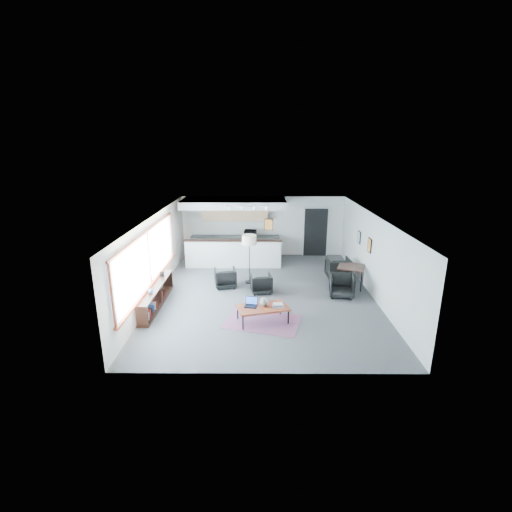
{
  "coord_description": "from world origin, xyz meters",
  "views": [
    {
      "loc": [
        -0.19,
        -11.41,
        4.73
      ],
      "look_at": [
        -0.27,
        0.4,
        1.17
      ],
      "focal_mm": 26.0,
      "sensor_mm": 36.0,
      "label": 1
    }
  ],
  "objects_px": {
    "coffee_table": "(263,308)",
    "armchair_left": "(225,277)",
    "dining_table": "(351,268)",
    "dining_chair_near": "(342,286)",
    "book_stack": "(278,305)",
    "laptop": "(251,303)",
    "ceramic_pot": "(264,302)",
    "dining_chair_far": "(338,269)",
    "armchair_right": "(261,282)",
    "floor_lamp": "(249,242)",
    "microwave": "(250,232)"
  },
  "relations": [
    {
      "from": "coffee_table",
      "to": "dining_chair_near",
      "type": "relative_size",
      "value": 2.29
    },
    {
      "from": "laptop",
      "to": "floor_lamp",
      "type": "bearing_deg",
      "value": 102.99
    },
    {
      "from": "armchair_right",
      "to": "book_stack",
      "type": "bearing_deg",
      "value": 93.26
    },
    {
      "from": "dining_table",
      "to": "ceramic_pot",
      "type": "bearing_deg",
      "value": -138.73
    },
    {
      "from": "coffee_table",
      "to": "book_stack",
      "type": "distance_m",
      "value": 0.43
    },
    {
      "from": "coffee_table",
      "to": "laptop",
      "type": "height_order",
      "value": "laptop"
    },
    {
      "from": "ceramic_pot",
      "to": "armchair_right",
      "type": "bearing_deg",
      "value": 92.04
    },
    {
      "from": "coffee_table",
      "to": "armchair_left",
      "type": "height_order",
      "value": "armchair_left"
    },
    {
      "from": "floor_lamp",
      "to": "microwave",
      "type": "relative_size",
      "value": 3.53
    },
    {
      "from": "ceramic_pot",
      "to": "book_stack",
      "type": "xyz_separation_m",
      "value": [
        0.39,
        -0.03,
        -0.08
      ]
    },
    {
      "from": "coffee_table",
      "to": "armchair_left",
      "type": "relative_size",
      "value": 2.11
    },
    {
      "from": "laptop",
      "to": "dining_table",
      "type": "bearing_deg",
      "value": 48.52
    },
    {
      "from": "book_stack",
      "to": "dining_chair_near",
      "type": "xyz_separation_m",
      "value": [
        2.15,
        1.82,
        -0.16
      ]
    },
    {
      "from": "ceramic_pot",
      "to": "dining_chair_far",
      "type": "distance_m",
      "value": 4.44
    },
    {
      "from": "laptop",
      "to": "armchair_left",
      "type": "xyz_separation_m",
      "value": [
        -0.94,
        2.56,
        -0.16
      ]
    },
    {
      "from": "laptop",
      "to": "dining_chair_near",
      "type": "height_order",
      "value": "laptop"
    },
    {
      "from": "coffee_table",
      "to": "ceramic_pot",
      "type": "distance_m",
      "value": 0.17
    },
    {
      "from": "microwave",
      "to": "dining_table",
      "type": "bearing_deg",
      "value": -35.49
    },
    {
      "from": "coffee_table",
      "to": "dining_table",
      "type": "relative_size",
      "value": 1.37
    },
    {
      "from": "dining_table",
      "to": "laptop",
      "type": "bearing_deg",
      "value": -142.11
    },
    {
      "from": "armchair_right",
      "to": "dining_chair_far",
      "type": "bearing_deg",
      "value": -163.1
    },
    {
      "from": "laptop",
      "to": "dining_table",
      "type": "xyz_separation_m",
      "value": [
        3.39,
        2.64,
        0.15
      ]
    },
    {
      "from": "floor_lamp",
      "to": "microwave",
      "type": "height_order",
      "value": "floor_lamp"
    },
    {
      "from": "dining_chair_near",
      "to": "dining_chair_far",
      "type": "height_order",
      "value": "dining_chair_far"
    },
    {
      "from": "laptop",
      "to": "floor_lamp",
      "type": "distance_m",
      "value": 3.14
    },
    {
      "from": "dining_table",
      "to": "dining_chair_near",
      "type": "xyz_separation_m",
      "value": [
        -0.5,
        -0.88,
        -0.33
      ]
    },
    {
      "from": "dining_chair_near",
      "to": "floor_lamp",
      "type": "bearing_deg",
      "value": 165.69
    },
    {
      "from": "laptop",
      "to": "microwave",
      "type": "height_order",
      "value": "microwave"
    },
    {
      "from": "book_stack",
      "to": "floor_lamp",
      "type": "xyz_separation_m",
      "value": [
        -0.86,
        3.03,
        1.02
      ]
    },
    {
      "from": "ceramic_pot",
      "to": "dining_chair_far",
      "type": "height_order",
      "value": "dining_chair_far"
    },
    {
      "from": "microwave",
      "to": "dining_chair_near",
      "type": "bearing_deg",
      "value": -46.01
    },
    {
      "from": "ceramic_pot",
      "to": "dining_chair_near",
      "type": "height_order",
      "value": "ceramic_pot"
    },
    {
      "from": "book_stack",
      "to": "armchair_left",
      "type": "relative_size",
      "value": 0.44
    },
    {
      "from": "book_stack",
      "to": "armchair_right",
      "type": "xyz_separation_m",
      "value": [
        -0.46,
        2.13,
        -0.15
      ]
    },
    {
      "from": "armchair_left",
      "to": "floor_lamp",
      "type": "distance_m",
      "value": 1.47
    },
    {
      "from": "ceramic_pot",
      "to": "floor_lamp",
      "type": "relative_size",
      "value": 0.14
    },
    {
      "from": "coffee_table",
      "to": "book_stack",
      "type": "bearing_deg",
      "value": -13.43
    },
    {
      "from": "dining_chair_near",
      "to": "ceramic_pot",
      "type": "bearing_deg",
      "value": -137.19
    },
    {
      "from": "ceramic_pot",
      "to": "armchair_left",
      "type": "relative_size",
      "value": 0.34
    },
    {
      "from": "coffee_table",
      "to": "floor_lamp",
      "type": "xyz_separation_m",
      "value": [
        -0.44,
        3.05,
        1.1
      ]
    },
    {
      "from": "armchair_right",
      "to": "dining_chair_far",
      "type": "relative_size",
      "value": 0.96
    },
    {
      "from": "coffee_table",
      "to": "microwave",
      "type": "height_order",
      "value": "microwave"
    },
    {
      "from": "laptop",
      "to": "floor_lamp",
      "type": "height_order",
      "value": "floor_lamp"
    },
    {
      "from": "ceramic_pot",
      "to": "microwave",
      "type": "height_order",
      "value": "microwave"
    },
    {
      "from": "armchair_right",
      "to": "dining_chair_far",
      "type": "distance_m",
      "value": 3.15
    },
    {
      "from": "armchair_left",
      "to": "ceramic_pot",
      "type": "bearing_deg",
      "value": 105.79
    },
    {
      "from": "laptop",
      "to": "ceramic_pot",
      "type": "bearing_deg",
      "value": 6.64
    },
    {
      "from": "armchair_right",
      "to": "dining_chair_near",
      "type": "xyz_separation_m",
      "value": [
        2.61,
        -0.32,
        -0.01
      ]
    },
    {
      "from": "coffee_table",
      "to": "book_stack",
      "type": "relative_size",
      "value": 4.75
    },
    {
      "from": "ceramic_pot",
      "to": "microwave",
      "type": "xyz_separation_m",
      "value": [
        -0.51,
        6.16,
        0.52
      ]
    }
  ]
}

